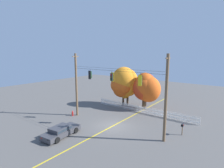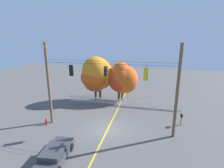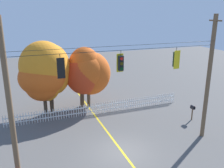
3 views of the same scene
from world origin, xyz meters
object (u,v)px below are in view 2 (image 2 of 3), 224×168
Objects in this scene: traffic_signal_northbound_primary at (146,74)px; traffic_signal_eastbound_side at (105,72)px; traffic_signal_northbound_secondary at (72,70)px; roadside_mailbox at (181,116)px; parked_car at (54,154)px; autumn_maple_mid at (98,74)px; autumn_maple_near_fence at (94,77)px; autumn_maple_far_west at (123,78)px; fire_hydrant at (46,121)px; autumn_oak_far_east at (121,78)px.

traffic_signal_eastbound_side is at bearing 179.73° from traffic_signal_northbound_primary.
traffic_signal_northbound_secondary is at bearing -179.71° from traffic_signal_eastbound_side.
roadside_mailbox is (11.57, 2.62, -5.14)m from traffic_signal_northbound_secondary.
traffic_signal_northbound_primary reaches higher than parked_car.
autumn_maple_mid is 1.45× the size of parked_car.
autumn_maple_mid is at bearing 27.38° from autumn_maple_near_fence.
autumn_maple_mid is 3.89m from autumn_maple_far_west.
traffic_signal_northbound_primary is 1.87× the size of fire_hydrant.
roadside_mailbox is (14.72, 3.24, 0.72)m from fire_hydrant.
traffic_signal_northbound_primary is 7.00m from roadside_mailbox.
fire_hydrant is at bearing 128.47° from parked_car.
autumn_maple_mid is at bearing 89.48° from traffic_signal_northbound_secondary.
traffic_signal_eastbound_side is 0.94× the size of traffic_signal_northbound_primary.
autumn_oak_far_east is at bearing 55.16° from fire_hydrant.
autumn_maple_mid is at bearing 152.61° from roadside_mailbox.
autumn_oak_far_east is at bearing 146.79° from autumn_maple_far_west.
traffic_signal_eastbound_side is 9.20m from autumn_maple_far_west.
traffic_signal_northbound_primary reaches higher than autumn_maple_near_fence.
fire_hydrant is at bearing -168.91° from traffic_signal_northbound_secondary.
traffic_signal_eastbound_side is at bearing -91.97° from autumn_maple_far_west.
autumn_maple_near_fence is 4.45m from autumn_maple_far_west.
autumn_maple_near_fence is at bearing 73.35° from fire_hydrant.
parked_car is (-2.64, -14.84, -2.97)m from autumn_oak_far_east.
traffic_signal_northbound_primary is at bearing -146.98° from roadside_mailbox.
traffic_signal_northbound_primary is 0.25× the size of autumn_oak_far_east.
fire_hydrant is (-6.74, -9.68, -3.19)m from autumn_oak_far_east.
traffic_signal_northbound_primary is at bearing 3.31° from fire_hydrant.
parked_car is at bearing -114.69° from traffic_signal_eastbound_side.
traffic_signal_northbound_secondary reaches higher than autumn_maple_far_west.
traffic_signal_northbound_secondary is 3.61m from traffic_signal_eastbound_side.
traffic_signal_eastbound_side is at bearing -63.56° from autumn_maple_near_fence.
roadside_mailbox is (7.66, -6.23, -2.54)m from autumn_maple_far_west.
fire_hydrant is (-6.77, -0.64, -5.85)m from traffic_signal_eastbound_side.
autumn_oak_far_east is at bearing 79.92° from parked_car.
traffic_signal_northbound_secondary is 12.93m from roadside_mailbox.
traffic_signal_eastbound_side reaches higher than autumn_maple_mid.
autumn_maple_far_west is at bearing 88.03° from traffic_signal_eastbound_side.
parked_car is (-6.60, -5.78, -5.58)m from traffic_signal_northbound_primary.
autumn_maple_mid is at bearing -172.03° from autumn_oak_far_east.
autumn_oak_far_east is 0.40m from autumn_maple_far_west.
traffic_signal_northbound_primary is at bearing 41.21° from parked_car.
parked_car is (0.95, -5.78, -5.63)m from traffic_signal_northbound_secondary.
traffic_signal_northbound_secondary is 0.20× the size of autumn_maple_mid.
autumn_maple_mid is 1.17× the size of autumn_oak_far_east.
traffic_signal_northbound_primary is at bearing -66.40° from autumn_oak_far_east.
traffic_signal_northbound_secondary is at bearing 99.30° from parked_car.
autumn_maple_mid is at bearing 112.45° from traffic_signal_eastbound_side.
autumn_maple_far_west is at bearing 78.53° from parked_car.
traffic_signal_northbound_secondary and traffic_signal_northbound_primary have the same top height.
autumn_maple_far_west is at bearing 53.24° from fire_hydrant.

